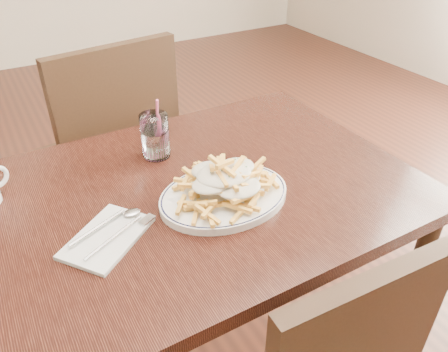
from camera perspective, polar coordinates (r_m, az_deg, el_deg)
table at (r=1.17m, az=-5.17°, el=-4.98°), size 1.20×0.80×0.75m
chair_far at (r=1.73m, az=-14.34°, el=3.45°), size 0.52×0.52×0.98m
fries_plate at (r=1.08m, az=0.00°, el=-2.59°), size 0.36×0.33×0.02m
loaded_fries at (r=1.05m, az=0.00°, el=-0.33°), size 0.26×0.21×0.08m
napkin at (r=1.00m, az=-15.01°, el=-7.75°), size 0.23×0.22×0.01m
cutlery at (r=1.00m, az=-15.21°, el=-7.18°), size 0.20×0.15×0.01m
water_glass at (r=1.25m, az=-8.96°, el=4.91°), size 0.08×0.08×0.17m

